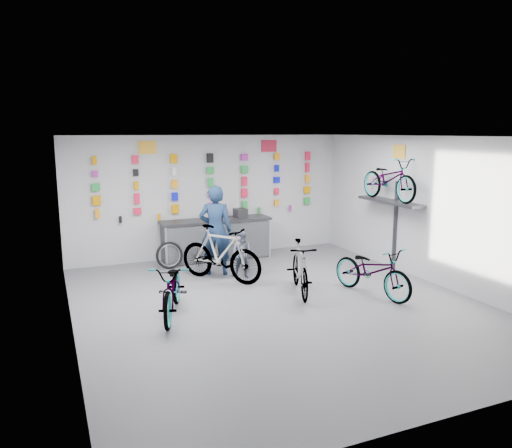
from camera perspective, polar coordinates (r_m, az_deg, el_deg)
name	(u,v)px	position (r m, az deg, el deg)	size (l,w,h in m)	color
floor	(279,305)	(9.15, 2.62, -9.18)	(8.00, 8.00, 0.00)	#4D4D52
ceiling	(280,136)	(8.61, 2.79, 9.96)	(8.00, 8.00, 0.00)	white
wall_back	(210,196)	(12.44, -5.30, 3.17)	(7.00, 7.00, 0.00)	silver
wall_front	(448,288)	(5.53, 21.05, -6.83)	(7.00, 7.00, 0.00)	silver
wall_left	(67,240)	(7.92, -20.78, -1.69)	(8.00, 8.00, 0.00)	silver
wall_right	(435,211)	(10.73, 19.82, 1.41)	(8.00, 8.00, 0.00)	silver
counter	(216,240)	(12.18, -4.56, -1.82)	(2.70, 0.66, 1.00)	black
merch_wall	(211,185)	(12.34, -5.13, 4.49)	(5.58, 0.08, 1.57)	orange
wall_bracket	(391,205)	(11.52, 15.15, 2.08)	(0.39, 1.90, 2.00)	#333338
sign_left	(147,147)	(11.96, -12.31, 8.55)	(0.42, 0.02, 0.30)	gold
sign_right	(269,146)	(12.90, 1.50, 8.91)	(0.42, 0.02, 0.30)	#BC233D
sign_side	(399,152)	(11.51, 16.04, 7.96)	(0.02, 0.40, 0.30)	gold
bike_left	(173,288)	(8.57, -9.48, -7.27)	(0.64, 1.84, 0.97)	gray
bike_center	(300,268)	(9.61, 5.06, -5.04)	(0.48, 1.70, 1.02)	gray
bike_right	(372,271)	(9.77, 13.16, -5.20)	(0.64, 1.83, 0.96)	gray
bike_service	(221,253)	(10.41, -4.06, -3.37)	(0.55, 1.95, 1.17)	gray
bike_wall	(389,179)	(11.41, 14.98, 4.99)	(0.63, 1.80, 0.95)	gray
clerk	(216,230)	(10.82, -4.64, -0.72)	(0.71, 0.47, 1.96)	#152847
customer	(242,254)	(10.65, -1.57, -3.46)	(0.49, 0.39, 1.02)	slate
spare_wheel	(169,255)	(11.55, -9.86, -3.55)	(0.63, 0.20, 0.62)	black
register	(240,213)	(12.28, -1.80, 1.28)	(0.28, 0.30, 0.22)	black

